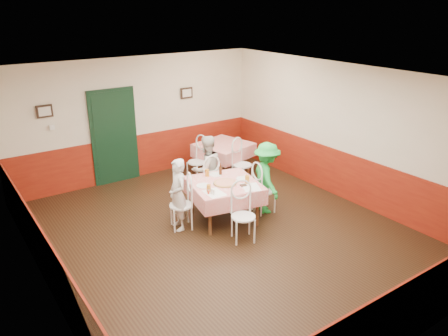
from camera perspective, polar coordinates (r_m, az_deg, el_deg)
floor at (r=7.94m, az=-0.06°, el=-8.61°), size 7.00×7.00×0.00m
ceiling at (r=7.00m, az=-0.07°, el=11.76°), size 7.00×7.00×0.00m
back_wall at (r=10.30m, az=-11.28°, el=6.38°), size 6.00×0.10×2.80m
front_wall at (r=5.15m, az=23.06°, el=-10.15°), size 6.00×0.10×2.80m
left_wall at (r=6.28m, az=-23.25°, el=-4.49°), size 0.10×7.00×2.80m
right_wall at (r=9.31m, az=15.35°, el=4.49°), size 0.10×7.00×2.80m
wainscot_back at (r=10.54m, az=-10.90°, el=1.63°), size 6.00×0.03×1.00m
wainscot_front at (r=5.65m, az=21.58°, el=-17.98°), size 6.00×0.03×1.00m
wainscot_left at (r=6.70m, az=-22.02°, el=-11.45°), size 0.03×7.00×1.00m
wainscot_right at (r=9.58m, az=14.79°, el=-0.69°), size 0.03×7.00×1.00m
door at (r=10.14m, az=-14.12°, el=3.85°), size 0.96×0.06×2.10m
picture_left at (r=9.56m, az=-22.40°, el=6.87°), size 0.32×0.03×0.26m
picture_right at (r=10.73m, az=-4.91°, el=9.74°), size 0.32×0.03×0.26m
thermostat at (r=9.66m, az=-21.54°, el=4.97°), size 0.10×0.03×0.10m
main_table at (r=8.29m, az=0.00°, el=-4.36°), size 1.44×1.44×0.77m
second_table at (r=10.49m, az=-0.04°, el=1.19°), size 1.36×1.36×0.77m
chair_left at (r=8.00m, az=-5.64°, el=-4.87°), size 0.53×0.53×0.90m
chair_right at (r=8.60m, az=5.23°, el=-2.95°), size 0.46×0.46×0.90m
chair_far at (r=8.98m, az=-2.12°, el=-1.80°), size 0.46×0.46×0.90m
chair_near at (r=7.56m, az=2.54°, el=-6.38°), size 0.55×0.55×0.90m
chair_second_a at (r=10.08m, az=-3.55°, el=0.76°), size 0.51×0.51×0.90m
chair_second_b at (r=9.89m, az=2.43°, el=0.39°), size 0.51×0.51×0.90m
pizza at (r=8.08m, az=0.13°, el=-1.97°), size 0.49×0.49×0.03m
plate_left at (r=7.98m, az=-2.75°, el=-2.33°), size 0.30×0.30×0.01m
plate_right at (r=8.29m, az=2.43°, el=-1.41°), size 0.30×0.30×0.01m
plate_far at (r=8.48m, az=-1.11°, el=-0.86°), size 0.30×0.30×0.01m
glass_a at (r=7.72m, az=-2.02°, el=-2.67°), size 0.09×0.09×0.14m
glass_b at (r=8.09m, az=3.05°, el=-1.50°), size 0.10×0.10×0.15m
glass_c at (r=8.41m, az=-2.23°, el=-0.62°), size 0.09×0.09×0.14m
beer_bottle at (r=8.44m, az=-0.46°, el=-0.24°), size 0.07×0.07×0.21m
shaker_a at (r=7.64m, az=-1.64°, el=-3.12°), size 0.04×0.04×0.09m
shaker_b at (r=7.60m, az=-1.36°, el=-3.25°), size 0.04×0.04×0.09m
shaker_c at (r=7.64m, az=-2.04°, el=-3.11°), size 0.04×0.04×0.09m
menu_left at (r=7.69m, az=-1.27°, el=-3.28°), size 0.33×0.42×0.00m
menu_right at (r=7.95m, az=3.55°, el=-2.50°), size 0.44×0.49×0.00m
wallet at (r=7.99m, az=2.54°, el=-2.26°), size 0.13×0.11×0.02m
diner_left at (r=7.89m, az=-6.04°, el=-3.49°), size 0.38×0.52×1.34m
diner_far at (r=8.93m, az=-2.26°, el=-0.15°), size 0.70×0.55×1.42m
diner_right at (r=8.52m, az=5.58°, el=-1.29°), size 0.80×1.04×1.42m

